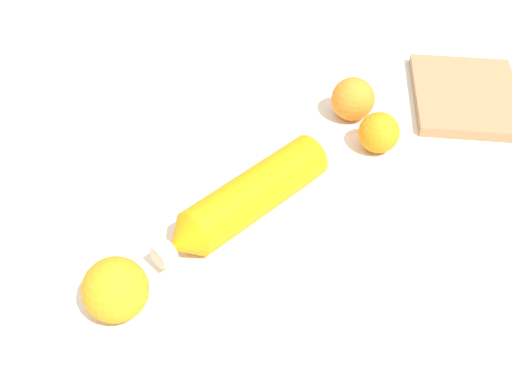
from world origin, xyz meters
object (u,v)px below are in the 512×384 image
(orange_1, at_px, (116,290))
(cutting_board, at_px, (466,96))
(water_bottle, at_px, (245,199))
(orange_2, at_px, (353,99))
(orange_0, at_px, (379,133))

(orange_1, height_order, cutting_board, orange_1)
(water_bottle, bearing_deg, orange_2, -171.18)
(water_bottle, distance_m, cutting_board, 0.47)
(orange_1, bearing_deg, orange_2, 161.08)
(orange_0, xyz_separation_m, orange_1, (0.41, -0.22, 0.01))
(cutting_board, bearing_deg, water_bottle, -47.01)
(orange_1, distance_m, cutting_board, 0.68)
(orange_1, bearing_deg, orange_0, 151.55)
(orange_2, relative_size, cutting_board, 0.31)
(water_bottle, xyz_separation_m, orange_2, (-0.28, 0.08, 0.00))
(orange_0, bearing_deg, orange_1, -28.45)
(orange_0, xyz_separation_m, orange_2, (-0.07, -0.06, 0.00))
(water_bottle, relative_size, orange_1, 3.55)
(water_bottle, bearing_deg, orange_0, 171.55)
(water_bottle, distance_m, orange_0, 0.25)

